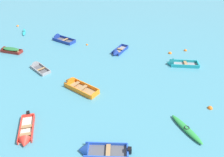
# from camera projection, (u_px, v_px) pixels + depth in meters

# --- Properties ---
(rowboat_deep_blue_outer_left) EXTENTS (2.16, 3.58, 1.01)m
(rowboat_deep_blue_outer_left) POSITION_uv_depth(u_px,v_px,m) (117.00, 52.00, 29.68)
(rowboat_deep_blue_outer_left) COLOR gray
(rowboat_deep_blue_outer_left) RESTS_ON ground_plane
(kayak_green_far_right) EXTENTS (2.59, 3.29, 0.35)m
(kayak_green_far_right) POSITION_uv_depth(u_px,v_px,m) (186.00, 129.00, 18.08)
(kayak_green_far_right) COLOR #288C3D
(kayak_green_far_right) RESTS_ON ground_plane
(rowboat_turquoise_far_back) EXTENTS (3.98, 1.62, 1.22)m
(rowboat_turquoise_far_back) POSITION_uv_depth(u_px,v_px,m) (176.00, 64.00, 27.10)
(rowboat_turquoise_far_back) COLOR gray
(rowboat_turquoise_far_back) RESTS_ON ground_plane
(rowboat_grey_distant_center) EXTENTS (3.31, 2.83, 1.08)m
(rowboat_grey_distant_center) POSITION_uv_depth(u_px,v_px,m) (37.00, 66.00, 26.65)
(rowboat_grey_distant_center) COLOR #4C4C51
(rowboat_grey_distant_center) RESTS_ON ground_plane
(rowboat_blue_foreground_center) EXTENTS (4.00, 1.75, 1.20)m
(rowboat_blue_foreground_center) POSITION_uv_depth(u_px,v_px,m) (93.00, 150.00, 16.28)
(rowboat_blue_foreground_center) COLOR #4C4C51
(rowboat_blue_foreground_center) RESTS_ON ground_plane
(rowboat_maroon_near_right) EXTENTS (3.42, 1.40, 0.96)m
(rowboat_maroon_near_right) POSITION_uv_depth(u_px,v_px,m) (8.00, 50.00, 30.10)
(rowboat_maroon_near_right) COLOR #99754C
(rowboat_maroon_near_right) RESTS_ON ground_plane
(rowboat_orange_outer_right) EXTENTS (4.41, 3.08, 1.23)m
(rowboat_orange_outer_right) POSITION_uv_depth(u_px,v_px,m) (74.00, 85.00, 23.27)
(rowboat_orange_outer_right) COLOR #99754C
(rowboat_orange_outer_right) RESTS_ON ground_plane
(rowboat_deep_blue_near_left) EXTENTS (4.21, 2.84, 1.31)m
(rowboat_deep_blue_near_left) POSITION_uv_depth(u_px,v_px,m) (59.00, 38.00, 33.59)
(rowboat_deep_blue_near_left) COLOR #4C4C51
(rowboat_deep_blue_near_left) RESTS_ON ground_plane
(rowboat_red_midfield_right) EXTENTS (2.26, 3.71, 0.98)m
(rowboat_red_midfield_right) POSITION_uv_depth(u_px,v_px,m) (26.00, 136.00, 17.44)
(rowboat_red_midfield_right) COLOR beige
(rowboat_red_midfield_right) RESTS_ON ground_plane
(kayak_turquoise_cluster_inner) EXTENTS (1.76, 2.89, 0.28)m
(kayak_turquoise_cluster_inner) POSITION_uv_depth(u_px,v_px,m) (24.00, 32.00, 35.94)
(kayak_turquoise_cluster_inner) COLOR teal
(kayak_turquoise_cluster_inner) RESTS_ON ground_plane
(mooring_buoy_near_foreground) EXTENTS (0.34, 0.34, 0.34)m
(mooring_buoy_near_foreground) POSITION_uv_depth(u_px,v_px,m) (87.00, 45.00, 32.08)
(mooring_buoy_near_foreground) COLOR orange
(mooring_buoy_near_foreground) RESTS_ON ground_plane
(mooring_buoy_between_boats_left) EXTENTS (0.48, 0.48, 0.48)m
(mooring_buoy_between_boats_left) POSITION_uv_depth(u_px,v_px,m) (170.00, 53.00, 29.81)
(mooring_buoy_between_boats_left) COLOR orange
(mooring_buoy_between_boats_left) RESTS_ON ground_plane
(mooring_buoy_midfield) EXTENTS (0.41, 0.41, 0.41)m
(mooring_buoy_midfield) POSITION_uv_depth(u_px,v_px,m) (18.00, 26.00, 38.58)
(mooring_buoy_midfield) COLOR orange
(mooring_buoy_midfield) RESTS_ON ground_plane
(mooring_buoy_far_field) EXTENTS (0.46, 0.46, 0.46)m
(mooring_buoy_far_field) POSITION_uv_depth(u_px,v_px,m) (210.00, 108.00, 20.44)
(mooring_buoy_far_field) COLOR orange
(mooring_buoy_far_field) RESTS_ON ground_plane
(mooring_buoy_between_boats_right) EXTENTS (0.44, 0.44, 0.44)m
(mooring_buoy_between_boats_right) POSITION_uv_depth(u_px,v_px,m) (185.00, 51.00, 30.51)
(mooring_buoy_between_boats_right) COLOR orange
(mooring_buoy_between_boats_right) RESTS_ON ground_plane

